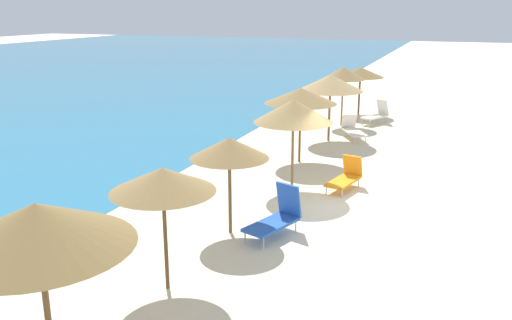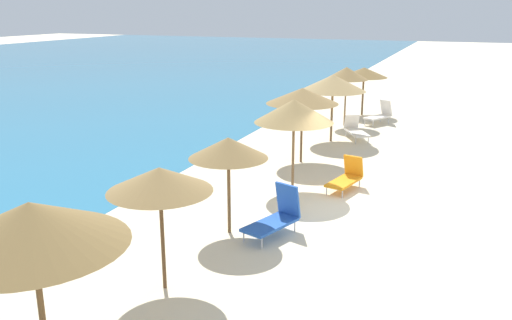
{
  "view_description": "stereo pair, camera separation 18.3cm",
  "coord_description": "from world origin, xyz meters",
  "px_view_note": "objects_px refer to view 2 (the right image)",
  "views": [
    {
      "loc": [
        -13.96,
        -2.68,
        5.35
      ],
      "look_at": [
        -0.69,
        2.42,
        1.31
      ],
      "focal_mm": 37.76,
      "sensor_mm": 36.0,
      "label": 1
    },
    {
      "loc": [
        -13.89,
        -2.85,
        5.35
      ],
      "look_at": [
        -0.69,
        2.42,
        1.31
      ],
      "focal_mm": 37.76,
      "sensor_mm": 36.0,
      "label": 2
    }
  ],
  "objects_px": {
    "beach_umbrella_2": "(160,180)",
    "beach_umbrella_7": "(346,73)",
    "lounge_chair_0": "(356,130)",
    "beach_umbrella_4": "(294,111)",
    "beach_umbrella_8": "(364,72)",
    "beach_umbrella_6": "(333,83)",
    "lounge_chair_4": "(276,216)",
    "beach_umbrella_3": "(228,148)",
    "lounge_chair_2": "(380,114)",
    "beach_umbrella_5": "(302,96)",
    "lounge_chair_1": "(347,177)",
    "beach_umbrella_1": "(31,224)"
  },
  "relations": [
    {
      "from": "beach_umbrella_3",
      "to": "lounge_chair_2",
      "type": "bearing_deg",
      "value": -5.27
    },
    {
      "from": "beach_umbrella_7",
      "to": "lounge_chair_0",
      "type": "bearing_deg",
      "value": -156.92
    },
    {
      "from": "beach_umbrella_1",
      "to": "beach_umbrella_6",
      "type": "relative_size",
      "value": 1.04
    },
    {
      "from": "beach_umbrella_2",
      "to": "beach_umbrella_4",
      "type": "xyz_separation_m",
      "value": [
        6.62,
        -0.5,
        0.18
      ]
    },
    {
      "from": "beach_umbrella_1",
      "to": "lounge_chair_4",
      "type": "distance_m",
      "value": 6.81
    },
    {
      "from": "beach_umbrella_1",
      "to": "lounge_chair_0",
      "type": "bearing_deg",
      "value": -3.37
    },
    {
      "from": "beach_umbrella_3",
      "to": "beach_umbrella_5",
      "type": "bearing_deg",
      "value": 1.98
    },
    {
      "from": "lounge_chair_0",
      "to": "lounge_chair_4",
      "type": "bearing_deg",
      "value": 61.4
    },
    {
      "from": "beach_umbrella_6",
      "to": "beach_umbrella_8",
      "type": "xyz_separation_m",
      "value": [
        6.16,
        -0.09,
        -0.24
      ]
    },
    {
      "from": "lounge_chair_0",
      "to": "lounge_chair_4",
      "type": "relative_size",
      "value": 1.04
    },
    {
      "from": "beach_umbrella_1",
      "to": "lounge_chair_1",
      "type": "xyz_separation_m",
      "value": [
        10.35,
        -2.1,
        -2.15
      ]
    },
    {
      "from": "beach_umbrella_4",
      "to": "beach_umbrella_8",
      "type": "relative_size",
      "value": 1.14
    },
    {
      "from": "beach_umbrella_1",
      "to": "beach_umbrella_3",
      "type": "distance_m",
      "value": 6.07
    },
    {
      "from": "beach_umbrella_5",
      "to": "lounge_chair_0",
      "type": "distance_m",
      "value": 4.82
    },
    {
      "from": "beach_umbrella_4",
      "to": "lounge_chair_0",
      "type": "xyz_separation_m",
      "value": [
        7.3,
        -0.41,
        -2.05
      ]
    },
    {
      "from": "beach_umbrella_3",
      "to": "lounge_chair_2",
      "type": "height_order",
      "value": "beach_umbrella_3"
    },
    {
      "from": "beach_umbrella_2",
      "to": "lounge_chair_0",
      "type": "bearing_deg",
      "value": -3.75
    },
    {
      "from": "lounge_chair_1",
      "to": "beach_umbrella_1",
      "type": "bearing_deg",
      "value": 91.55
    },
    {
      "from": "lounge_chair_1",
      "to": "beach_umbrella_3",
      "type": "bearing_deg",
      "value": 78.48
    },
    {
      "from": "beach_umbrella_4",
      "to": "beach_umbrella_7",
      "type": "bearing_deg",
      "value": 3.56
    },
    {
      "from": "beach_umbrella_5",
      "to": "lounge_chair_4",
      "type": "distance_m",
      "value": 6.81
    },
    {
      "from": "beach_umbrella_6",
      "to": "lounge_chair_0",
      "type": "bearing_deg",
      "value": -46.28
    },
    {
      "from": "beach_umbrella_5",
      "to": "lounge_chair_1",
      "type": "height_order",
      "value": "beach_umbrella_5"
    },
    {
      "from": "beach_umbrella_2",
      "to": "lounge_chair_1",
      "type": "height_order",
      "value": "beach_umbrella_2"
    },
    {
      "from": "beach_umbrella_2",
      "to": "beach_umbrella_6",
      "type": "height_order",
      "value": "beach_umbrella_6"
    },
    {
      "from": "beach_umbrella_1",
      "to": "lounge_chair_2",
      "type": "distance_m",
      "value": 20.55
    },
    {
      "from": "beach_umbrella_2",
      "to": "lounge_chair_0",
      "type": "xyz_separation_m",
      "value": [
        13.92,
        -0.91,
        -1.87
      ]
    },
    {
      "from": "beach_umbrella_5",
      "to": "beach_umbrella_2",
      "type": "bearing_deg",
      "value": -178.94
    },
    {
      "from": "beach_umbrella_3",
      "to": "beach_umbrella_5",
      "type": "relative_size",
      "value": 0.9
    },
    {
      "from": "lounge_chair_0",
      "to": "beach_umbrella_4",
      "type": "bearing_deg",
      "value": 56.83
    },
    {
      "from": "beach_umbrella_3",
      "to": "beach_umbrella_7",
      "type": "height_order",
      "value": "beach_umbrella_7"
    },
    {
      "from": "lounge_chair_2",
      "to": "lounge_chair_4",
      "type": "bearing_deg",
      "value": 118.69
    },
    {
      "from": "beach_umbrella_7",
      "to": "lounge_chair_2",
      "type": "xyz_separation_m",
      "value": [
        1.0,
        -1.48,
        -1.96
      ]
    },
    {
      "from": "beach_umbrella_6",
      "to": "lounge_chair_1",
      "type": "relative_size",
      "value": 1.75
    },
    {
      "from": "beach_umbrella_7",
      "to": "lounge_chair_1",
      "type": "xyz_separation_m",
      "value": [
        -9.05,
        -2.11,
        -2.05
      ]
    },
    {
      "from": "beach_umbrella_4",
      "to": "beach_umbrella_8",
      "type": "xyz_separation_m",
      "value": [
        12.64,
        0.35,
        -0.25
      ]
    },
    {
      "from": "beach_umbrella_1",
      "to": "beach_umbrella_6",
      "type": "height_order",
      "value": "beach_umbrella_1"
    },
    {
      "from": "beach_umbrella_2",
      "to": "beach_umbrella_7",
      "type": "bearing_deg",
      "value": 0.37
    },
    {
      "from": "lounge_chair_2",
      "to": "beach_umbrella_2",
      "type": "bearing_deg",
      "value": 115.03
    },
    {
      "from": "beach_umbrella_5",
      "to": "beach_umbrella_8",
      "type": "distance_m",
      "value": 9.6
    },
    {
      "from": "beach_umbrella_1",
      "to": "lounge_chair_1",
      "type": "height_order",
      "value": "beach_umbrella_1"
    },
    {
      "from": "beach_umbrella_3",
      "to": "lounge_chair_2",
      "type": "xyz_separation_m",
      "value": [
        14.34,
        -1.32,
        -1.67
      ]
    },
    {
      "from": "beach_umbrella_1",
      "to": "beach_umbrella_5",
      "type": "distance_m",
      "value": 12.76
    },
    {
      "from": "beach_umbrella_2",
      "to": "beach_umbrella_6",
      "type": "relative_size",
      "value": 0.91
    },
    {
      "from": "beach_umbrella_5",
      "to": "beach_umbrella_8",
      "type": "xyz_separation_m",
      "value": [
        9.6,
        -0.33,
        -0.21
      ]
    },
    {
      "from": "beach_umbrella_6",
      "to": "lounge_chair_0",
      "type": "relative_size",
      "value": 1.56
    },
    {
      "from": "beach_umbrella_5",
      "to": "beach_umbrella_8",
      "type": "height_order",
      "value": "beach_umbrella_5"
    },
    {
      "from": "lounge_chair_1",
      "to": "lounge_chair_2",
      "type": "height_order",
      "value": "lounge_chair_2"
    },
    {
      "from": "lounge_chair_4",
      "to": "lounge_chair_2",
      "type": "bearing_deg",
      "value": -71.91
    },
    {
      "from": "beach_umbrella_7",
      "to": "beach_umbrella_8",
      "type": "height_order",
      "value": "beach_umbrella_7"
    }
  ]
}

